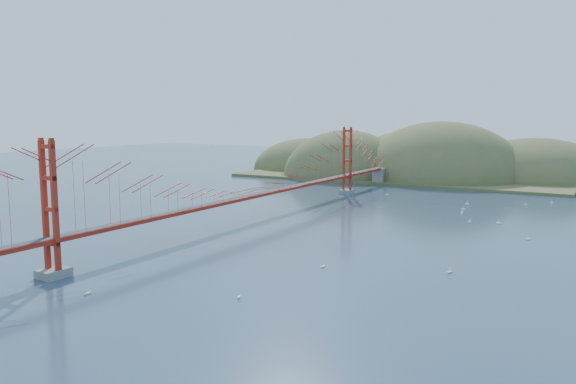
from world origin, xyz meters
The scene contains 16 objects.
ground centered at (0.00, 0.00, 0.00)m, with size 320.00×320.00×0.00m, color #2B3E57.
bridge centered at (0.00, 0.18, 7.01)m, with size 2.20×94.40×12.00m.
far_headlands centered at (2.21, 68.52, 0.00)m, with size 84.00×58.00×25.00m.
sailboat_10 centered at (6.17, -31.71, 0.15)m, with size 0.49×0.58×0.67m.
sailboat_12 centered at (6.68, 32.06, 0.15)m, with size 0.57×0.53×0.64m.
sailboat_7 centered at (21.13, 28.18, 0.15)m, with size 0.60×0.60×0.68m.
sailboat_16 centered at (28.20, 13.72, 0.16)m, with size 0.68×0.68×0.72m.
sailboat_4 centered at (32.66, 5.53, 0.15)m, with size 0.68×0.68×0.71m.
sailboat_6 centered at (16.62, -26.63, 0.14)m, with size 0.53×0.53×0.59m.
sailboat_8 centered at (29.01, 32.21, 0.14)m, with size 0.55×0.55×0.62m.
sailboat_15 centered at (22.42, 19.10, 0.14)m, with size 0.57×0.57×0.62m.
sailboat_1 centered at (24.78, 13.16, 0.15)m, with size 0.62×0.62×0.65m.
sailboat_14 centered at (28.52, -11.90, 0.15)m, with size 0.55×0.59×0.66m.
sailboat_3 centered at (21.78, 22.81, 0.16)m, with size 0.62×0.50×0.72m.
sailboat_17 centered at (32.27, 36.56, 0.14)m, with size 0.55×0.53×0.61m.
sailboat_extra_0 centered at (18.19, -15.79, 0.15)m, with size 0.53×0.57×0.65m.
Camera 1 is at (40.05, -59.76, 13.39)m, focal length 35.00 mm.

